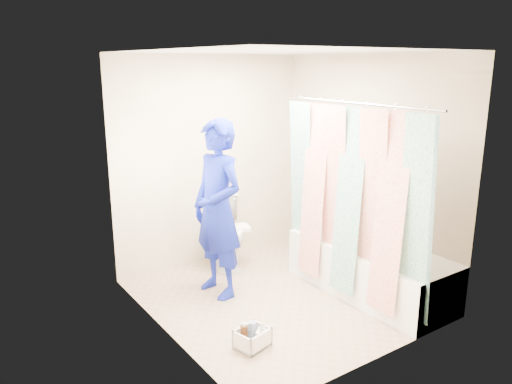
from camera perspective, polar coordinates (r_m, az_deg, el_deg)
floor at (r=5.15m, az=2.50°, el=-12.01°), size 2.60×2.60×0.00m
ceiling at (r=4.61m, az=2.85°, el=15.77°), size 2.40×2.60×0.02m
wall_back at (r=5.80m, az=-5.16°, el=3.55°), size 2.40×0.02×2.40m
wall_front at (r=3.82m, az=14.57°, el=-2.69°), size 2.40×0.02×2.40m
wall_left at (r=4.14m, az=-10.67°, el=-1.13°), size 0.02×2.60×2.40m
wall_right at (r=5.53m, az=12.62°, el=2.72°), size 0.02×2.60×2.40m
bathtub at (r=5.28m, az=12.84°, el=-8.47°), size 0.70×1.75×0.50m
curtain_rod at (r=4.65m, az=11.21°, el=9.95°), size 0.02×1.90×0.02m
shower_curtain at (r=4.81m, az=10.67°, el=-1.16°), size 0.06×1.75×1.80m
toilet at (r=5.82m, az=-3.57°, el=-4.47°), size 0.67×0.90×0.81m
tank_lid at (r=5.68m, az=-3.27°, el=-4.21°), size 0.54×0.36×0.04m
tank_internals at (r=5.90m, az=-4.55°, el=-0.23°), size 0.19×0.09×0.26m
plumber at (r=4.95m, az=-4.40°, el=-1.98°), size 0.50×0.70×1.79m
cleaning_caddy at (r=4.33m, az=-0.33°, el=-16.38°), size 0.31×0.27×0.21m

